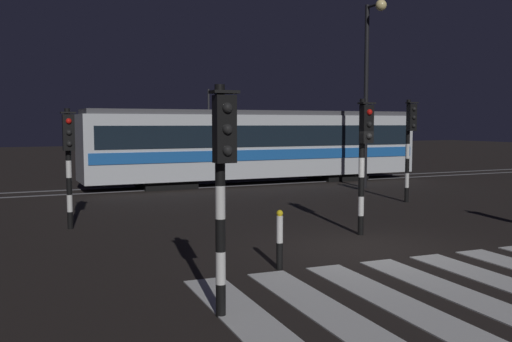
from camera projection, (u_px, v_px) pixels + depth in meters
The scene contains 11 objects.
ground_plane at pixel (364, 248), 12.13m from camera, with size 120.00×120.00×0.00m, color black.
rail_near at pixel (188, 188), 23.27m from camera, with size 80.00×0.12×0.03m, color #59595E.
rail_far at pixel (178, 185), 24.56m from camera, with size 80.00×0.12×0.03m, color #59595E.
crosswalk_zebra at pixel (477, 286), 9.27m from camera, with size 9.01×4.58×0.02m.
traffic_light_median_centre at pixel (364, 146), 13.35m from camera, with size 0.36×0.42×3.27m.
traffic_light_corner_near_left at pixel (223, 166), 7.61m from camera, with size 0.36×0.42×3.21m.
traffic_light_corner_far_left at pixel (69, 150), 14.14m from camera, with size 0.36×0.42×3.06m.
traffic_light_corner_far_right at pixel (410, 135), 19.01m from camera, with size 0.36×0.42×3.49m.
street_lamp_trackside_right at pixel (370, 73), 22.95m from camera, with size 0.44×1.21×7.54m.
tram at pixel (258, 144), 25.22m from camera, with size 15.56×2.58×4.15m.
bollard_island_edge at pixel (280, 240), 10.33m from camera, with size 0.12×0.12×1.11m.
Camera 1 is at (-7.10, -9.89, 2.68)m, focal length 39.57 mm.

